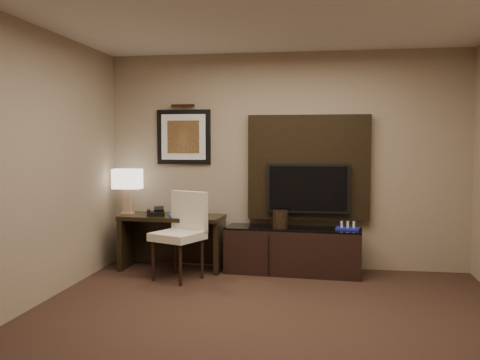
% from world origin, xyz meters
% --- Properties ---
extents(floor, '(4.50, 5.00, 0.01)m').
position_xyz_m(floor, '(0.00, 0.00, -0.01)').
color(floor, black).
rests_on(floor, ground).
extents(wall_back, '(4.50, 0.01, 2.70)m').
position_xyz_m(wall_back, '(0.00, 2.50, 1.35)').
color(wall_back, gray).
rests_on(wall_back, floor).
extents(wall_front, '(4.50, 0.01, 2.70)m').
position_xyz_m(wall_front, '(0.00, -2.50, 1.35)').
color(wall_front, gray).
rests_on(wall_front, floor).
extents(wall_left, '(0.01, 5.00, 2.70)m').
position_xyz_m(wall_left, '(-2.25, 0.00, 1.35)').
color(wall_left, gray).
rests_on(wall_left, floor).
extents(desk, '(1.29, 0.62, 0.68)m').
position_xyz_m(desk, '(-1.37, 2.15, 0.34)').
color(desk, black).
rests_on(desk, floor).
extents(credenza, '(1.65, 0.57, 0.56)m').
position_xyz_m(credenza, '(0.13, 2.15, 0.28)').
color(credenza, black).
rests_on(credenza, floor).
extents(tv_wall_panel, '(1.50, 0.12, 1.30)m').
position_xyz_m(tv_wall_panel, '(0.30, 2.44, 1.27)').
color(tv_wall_panel, black).
rests_on(tv_wall_panel, wall_back).
extents(tv, '(1.00, 0.08, 0.60)m').
position_xyz_m(tv, '(0.30, 2.34, 1.02)').
color(tv, black).
rests_on(tv, tv_wall_panel).
extents(artwork, '(0.70, 0.04, 0.70)m').
position_xyz_m(artwork, '(-1.30, 2.48, 1.65)').
color(artwork, black).
rests_on(artwork, wall_back).
extents(picture_light, '(0.04, 0.04, 0.30)m').
position_xyz_m(picture_light, '(-1.30, 2.44, 2.05)').
color(picture_light, '#432315').
rests_on(picture_light, wall_back).
extents(desk_chair, '(0.69, 0.73, 1.04)m').
position_xyz_m(desk_chair, '(-1.16, 1.65, 0.52)').
color(desk_chair, beige).
rests_on(desk_chair, floor).
extents(table_lamp, '(0.40, 0.28, 0.59)m').
position_xyz_m(table_lamp, '(-1.97, 2.21, 0.97)').
color(table_lamp, tan).
rests_on(table_lamp, desk).
extents(desk_phone, '(0.26, 0.25, 0.11)m').
position_xyz_m(desk_phone, '(-1.56, 2.10, 0.73)').
color(desk_phone, black).
rests_on(desk_phone, desk).
extents(blue_folder, '(0.32, 0.37, 0.02)m').
position_xyz_m(blue_folder, '(-1.28, 2.13, 0.69)').
color(blue_folder, '#1B4CB1').
rests_on(blue_folder, desk).
extents(book, '(0.16, 0.05, 0.21)m').
position_xyz_m(book, '(-1.25, 2.12, 0.78)').
color(book, tan).
rests_on(book, desk).
extents(ice_bucket, '(0.19, 0.19, 0.21)m').
position_xyz_m(ice_bucket, '(-0.02, 2.13, 0.66)').
color(ice_bucket, black).
rests_on(ice_bucket, credenza).
extents(minibar_tray, '(0.29, 0.21, 0.10)m').
position_xyz_m(minibar_tray, '(0.77, 2.11, 0.61)').
color(minibar_tray, '#181D9E').
rests_on(minibar_tray, credenza).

